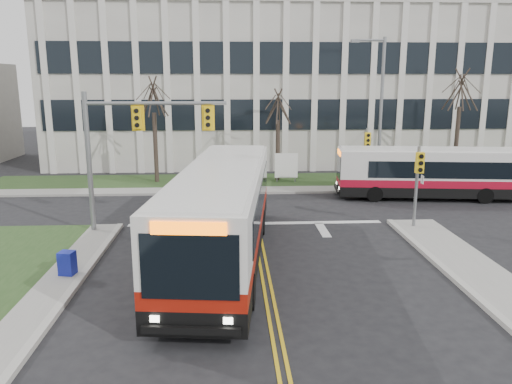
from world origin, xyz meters
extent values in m
plane|color=black|center=(0.00, 0.00, 0.00)|extent=(120.00, 120.00, 0.00)
cube|color=#9E9B93|center=(5.00, 15.20, 0.07)|extent=(44.00, 1.60, 0.14)
cube|color=#27421C|center=(5.00, 18.00, 0.06)|extent=(44.00, 5.00, 0.12)
cube|color=silver|center=(5.00, 30.00, 6.00)|extent=(40.00, 16.00, 12.00)
cylinder|color=slate|center=(-7.30, 7.20, 3.10)|extent=(0.22, 0.22, 6.20)
cylinder|color=slate|center=(-4.30, 7.20, 5.70)|extent=(6.00, 0.16, 0.16)
cube|color=yellow|center=(-5.10, 7.05, 5.10)|extent=(0.34, 0.24, 0.92)
cube|color=yellow|center=(-2.10, 7.05, 5.10)|extent=(0.34, 0.24, 0.92)
cylinder|color=slate|center=(7.20, 7.00, 1.90)|extent=(0.14, 0.14, 3.80)
cube|color=yellow|center=(7.20, 6.80, 3.10)|extent=(0.34, 0.24, 0.92)
cylinder|color=slate|center=(7.20, 15.50, 1.90)|extent=(0.14, 0.14, 3.80)
cube|color=yellow|center=(7.20, 15.30, 3.10)|extent=(0.34, 0.24, 0.92)
cylinder|color=slate|center=(8.20, 16.20, 4.60)|extent=(0.20, 0.20, 9.20)
cylinder|color=slate|center=(7.30, 16.20, 9.00)|extent=(1.80, 0.14, 0.14)
cube|color=slate|center=(6.40, 16.20, 8.95)|extent=(0.50, 0.25, 0.18)
cylinder|color=slate|center=(1.90, 17.50, 0.50)|extent=(0.08, 0.08, 1.00)
cylinder|color=slate|center=(3.10, 17.50, 0.50)|extent=(0.08, 0.08, 1.00)
cube|color=white|center=(2.50, 17.50, 1.20)|extent=(1.50, 0.12, 1.60)
cylinder|color=#42352B|center=(-6.00, 18.00, 2.31)|extent=(0.28, 0.28, 4.62)
cylinder|color=#42352B|center=(2.00, 18.20, 2.05)|extent=(0.28, 0.28, 4.09)
cylinder|color=#42352B|center=(14.00, 18.00, 2.48)|extent=(0.28, 0.28, 4.95)
cube|color=#162098|center=(-6.80, 1.90, 0.47)|extent=(0.57, 0.53, 0.95)
camera|label=1|loc=(-1.19, -14.55, 6.67)|focal=35.00mm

